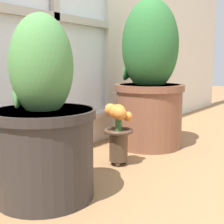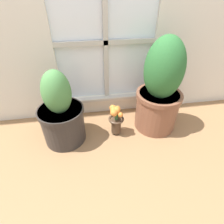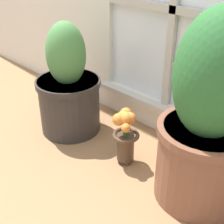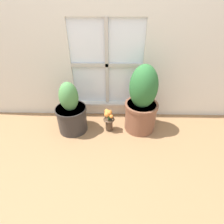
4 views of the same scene
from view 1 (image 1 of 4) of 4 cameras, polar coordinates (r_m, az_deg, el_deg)
ground_plane at (r=1.24m, az=8.90°, el=-11.73°), size 10.00×10.00×0.00m
potted_plant_left at (r=1.01m, az=-12.42°, el=-2.64°), size 0.33×0.33×0.59m
potted_plant_right at (r=1.62m, az=6.85°, el=5.64°), size 0.36×0.36×0.75m
flower_vase at (r=1.32m, az=1.11°, el=-3.07°), size 0.12×0.12×0.27m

